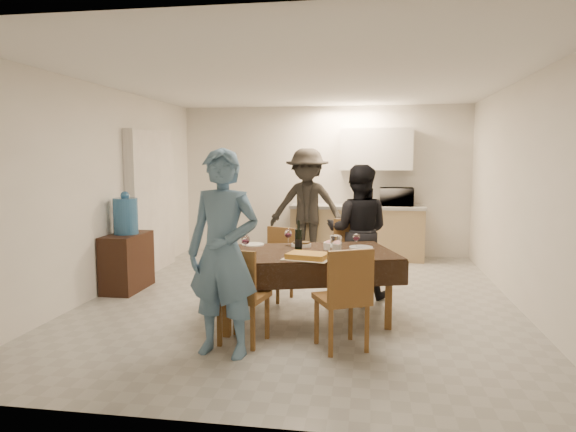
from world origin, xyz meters
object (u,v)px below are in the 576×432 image
(water_jug, at_px, (126,216))
(water_pitcher, at_px, (336,244))
(microwave, at_px, (397,197))
(person_kitchen, at_px, (307,206))
(person_far, at_px, (358,231))
(console, at_px, (127,262))
(wine_bottle, at_px, (298,235))
(dining_table, at_px, (303,255))
(savoury_tart, at_px, (308,256))
(person_near, at_px, (223,253))

(water_jug, relative_size, water_pitcher, 2.51)
(microwave, relative_size, person_kitchen, 0.29)
(water_jug, relative_size, person_far, 0.28)
(console, distance_m, wine_bottle, 2.55)
(dining_table, xyz_separation_m, person_kitchen, (-0.32, 3.01, 0.23))
(dining_table, height_order, water_jug, water_jug)
(water_jug, bearing_deg, savoury_tart, -26.63)
(person_near, bearing_deg, microwave, 79.05)
(microwave, relative_size, person_near, 0.30)
(wine_bottle, relative_size, savoury_tart, 0.72)
(console, height_order, water_pitcher, water_pitcher)
(water_pitcher, relative_size, person_far, 0.11)
(person_far, height_order, person_kitchen, person_kitchen)
(wine_bottle, bearing_deg, water_jug, 160.69)
(dining_table, bearing_deg, console, 143.13)
(water_pitcher, bearing_deg, water_jug, 161.43)
(water_pitcher, relative_size, microwave, 0.34)
(person_kitchen, bearing_deg, wine_bottle, -84.78)
(dining_table, distance_m, person_near, 1.20)
(console, xyz_separation_m, water_pitcher, (2.75, -0.92, 0.46))
(water_pitcher, xyz_separation_m, person_kitchen, (-0.67, 3.06, 0.10))
(console, bearing_deg, person_kitchen, 45.82)
(savoury_tart, height_order, person_near, person_near)
(person_kitchen, bearing_deg, person_far, -66.10)
(console, distance_m, person_kitchen, 3.04)
(wine_bottle, bearing_deg, dining_table, -45.00)
(person_near, relative_size, person_far, 1.10)
(person_near, distance_m, person_far, 2.37)
(dining_table, relative_size, person_far, 1.30)
(person_near, bearing_deg, person_kitchen, 96.24)
(water_jug, xyz_separation_m, wine_bottle, (2.35, -0.82, -0.07))
(water_pitcher, xyz_separation_m, person_far, (0.20, 1.10, -0.01))
(water_jug, distance_m, wine_bottle, 2.49)
(wine_bottle, relative_size, person_kitchen, 0.17)
(savoury_tart, bearing_deg, person_kitchen, 97.06)
(person_near, bearing_deg, person_far, 71.82)
(water_pitcher, bearing_deg, microwave, 77.49)
(console, distance_m, water_pitcher, 2.94)
(wine_bottle, distance_m, savoury_tart, 0.47)
(water_pitcher, xyz_separation_m, person_near, (-0.90, -1.00, 0.07))
(console, distance_m, microwave, 4.43)
(microwave, bearing_deg, person_kitchen, 17.23)
(console, bearing_deg, water_jug, 0.00)
(wine_bottle, distance_m, person_near, 1.21)
(person_far, bearing_deg, dining_table, 66.52)
(water_pitcher, height_order, person_kitchen, person_kitchen)
(water_pitcher, distance_m, person_far, 1.12)
(wine_bottle, xyz_separation_m, savoury_tart, (0.15, -0.43, -0.13))
(savoury_tart, relative_size, person_kitchen, 0.24)
(person_kitchen, bearing_deg, console, -134.18)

